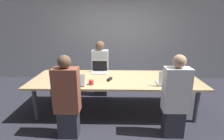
{
  "coord_description": "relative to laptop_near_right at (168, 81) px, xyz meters",
  "views": [
    {
      "loc": [
        -0.0,
        -3.41,
        1.86
      ],
      "look_at": [
        -0.07,
        0.1,
        0.87
      ],
      "focal_mm": 28.0,
      "sensor_mm": 36.0,
      "label": 1
    }
  ],
  "objects": [
    {
      "name": "ground_plane",
      "position": [
        -0.96,
        0.38,
        -0.8
      ],
      "size": [
        24.0,
        24.0,
        0.0
      ],
      "primitive_type": "plane",
      "color": "#2D2D38"
    },
    {
      "name": "curtain_wall",
      "position": [
        -0.96,
        2.64,
        0.6
      ],
      "size": [
        12.0,
        0.06,
        2.8
      ],
      "color": "#ADADB2",
      "rests_on": "ground_plane"
    },
    {
      "name": "conference_table",
      "position": [
        -0.96,
        0.38,
        -0.13
      ],
      "size": [
        3.39,
        1.22,
        0.72
      ],
      "color": "#D6B77F",
      "rests_on": "ground_plane"
    },
    {
      "name": "laptop_near_right",
      "position": [
        0.0,
        0.0,
        0.0
      ],
      "size": [
        0.36,
        0.27,
        0.28
      ],
      "rotation": [
        0.0,
        0.0,
        3.14
      ],
      "color": "silver",
      "rests_on": "conference_table"
    },
    {
      "name": "person_near_right",
      "position": [
        0.01,
        -0.44,
        -0.13
      ],
      "size": [
        0.4,
        0.24,
        1.38
      ],
      "rotation": [
        0.0,
        0.0,
        3.14
      ],
      "color": "#2D2D38",
      "rests_on": "ground_plane"
    },
    {
      "name": "laptop_far_midleft",
      "position": [
        -1.32,
        0.81,
        -0.0
      ],
      "size": [
        0.34,
        0.26,
        0.27
      ],
      "color": "silver",
      "rests_on": "conference_table"
    },
    {
      "name": "person_far_midleft",
      "position": [
        -1.34,
        1.2,
        -0.12
      ],
      "size": [
        0.4,
        0.24,
        1.39
      ],
      "color": "#2D2D38",
      "rests_on": "ground_plane"
    },
    {
      "name": "laptop_near_left",
      "position": [
        -1.69,
        -0.04,
        -0.02
      ],
      "size": [
        0.35,
        0.22,
        0.21
      ],
      "rotation": [
        0.0,
        0.0,
        3.14
      ],
      "color": "#B7B7BC",
      "rests_on": "conference_table"
    },
    {
      "name": "person_near_left",
      "position": [
        -1.73,
        -0.5,
        -0.14
      ],
      "size": [
        0.4,
        0.24,
        1.37
      ],
      "rotation": [
        0.0,
        0.0,
        3.14
      ],
      "color": "#2D2D38",
      "rests_on": "ground_plane"
    },
    {
      "name": "cup_near_left",
      "position": [
        -1.41,
        0.01,
        -0.04
      ],
      "size": [
        0.09,
        0.09,
        0.09
      ],
      "color": "red",
      "rests_on": "conference_table"
    },
    {
      "name": "stapler",
      "position": [
        -1.07,
        0.25,
        -0.06
      ],
      "size": [
        0.1,
        0.15,
        0.05
      ],
      "rotation": [
        0.0,
        0.0,
        -0.45
      ],
      "color": "black",
      "rests_on": "conference_table"
    }
  ]
}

